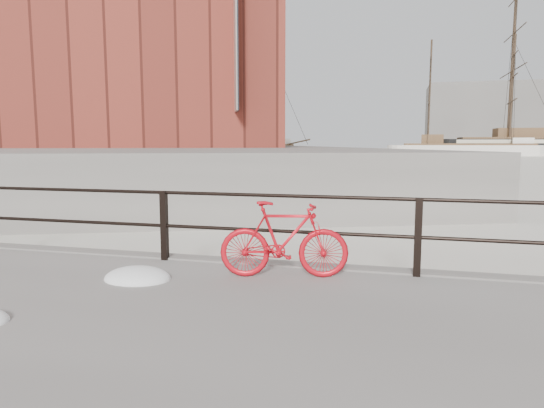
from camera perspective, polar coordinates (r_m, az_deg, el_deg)
The scene contains 11 objects.
far_quay at distance 86.38m, azimuth -10.37°, elevation 6.30°, with size 24.00×150.00×1.80m, color gray.
bicycle at distance 6.06m, azimuth 1.44°, elevation -4.20°, with size 1.60×0.24×0.97m, color red.
schooner_mid at distance 88.09m, azimuth 21.94°, elevation 5.33°, with size 27.91×11.81×20.17m, color silver, non-canonical shape.
schooner_left at distance 83.34m, azimuth -3.44°, elevation 5.76°, with size 23.10×10.50×17.67m, color white, non-canonical shape.
workboat_near at distance 40.59m, azimuth -18.39°, elevation 3.94°, with size 12.01×4.00×7.00m, color black, non-canonical shape.
workboat_far at distance 59.10m, azimuth -12.67°, elevation 5.03°, with size 10.31×3.56×7.00m, color black, non-canonical shape.
apartment_mustard at distance 54.72m, azimuth -14.64°, elevation 18.40°, with size 22.00×15.00×22.20m, color gold.
apartment_cream at distance 77.22m, azimuth -12.47°, elevation 14.72°, with size 20.00×15.00×21.20m, color beige.
apartment_grey at distance 99.12m, azimuth -11.38°, elevation 13.62°, with size 22.00×15.00×23.20m, color #ACACA7.
apartment_brick at distance 121.87m, azimuth -10.64°, elevation 11.93°, with size 24.00×15.00×21.20m, color brown.
industrial_west at distance 148.49m, azimuth 24.01°, elevation 9.25°, with size 32.00×18.00×18.00m, color gray.
Camera 1 is at (-3.78, -6.41, 2.03)m, focal length 32.00 mm.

